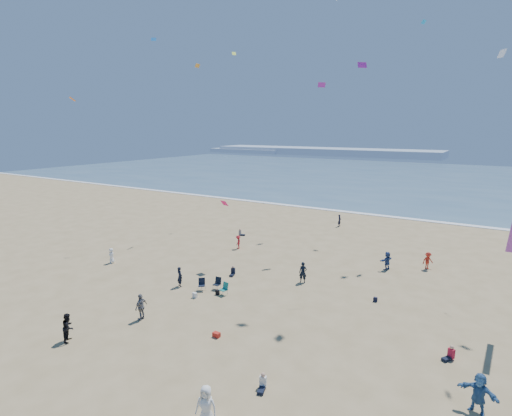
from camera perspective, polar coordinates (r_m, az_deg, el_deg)
The scene contains 13 objects.
ground at distance 24.39m, azimuth -15.00°, elevation -20.70°, with size 220.00×220.00×0.00m, color tan.
ocean at distance 110.67m, azimuth 23.49°, elevation 3.80°, with size 220.00×100.00×0.06m, color #476B84.
surf_line at distance 62.16m, azimuth 16.59°, elevation -0.96°, with size 220.00×1.20×0.08m, color white.
headland_far at distance 199.05m, azimuth 9.45°, elevation 7.99°, with size 110.00×20.00×3.20m, color #7A8EA8.
headland_near at distance 213.21m, azimuth -1.16°, elevation 8.19°, with size 40.00×14.00×2.00m, color #7A8EA8.
standing_flyers at distance 28.71m, azimuth 3.77°, elevation -13.20°, with size 32.64×43.96×1.95m.
seated_group at distance 29.33m, azimuth 0.65°, elevation -13.59°, with size 25.80×30.37×0.84m.
chair_cluster at distance 32.40m, azimuth -6.04°, elevation -11.00°, with size 2.77×1.55×1.00m.
white_tote at distance 31.67m, azimuth -8.75°, elevation -12.21°, with size 0.35×0.20×0.40m, color silver.
black_backpack at distance 31.99m, azimuth -5.50°, elevation -11.90°, with size 0.30×0.22×0.38m, color black.
cooler at distance 26.19m, azimuth -5.67°, elevation -17.57°, with size 0.45×0.30×0.30m, color red.
navy_bag at distance 31.96m, azimuth 16.69°, elevation -12.41°, with size 0.28×0.18×0.34m, color black.
kites_aloft at distance 28.85m, azimuth 19.49°, elevation 16.72°, with size 37.77×41.45×29.06m.
Camera 1 is at (15.49, -13.84, 12.80)m, focal length 28.00 mm.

